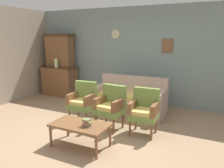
{
  "coord_description": "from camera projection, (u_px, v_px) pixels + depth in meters",
  "views": [
    {
      "loc": [
        2.28,
        -3.46,
        1.92
      ],
      "look_at": [
        0.08,
        0.98,
        0.85
      ],
      "focal_mm": 36.35,
      "sensor_mm": 36.0,
      "label": 1
    }
  ],
  "objects": [
    {
      "name": "vase_on_cabinet",
      "position": [
        56.0,
        63.0,
        7.06
      ],
      "size": [
        0.12,
        0.12,
        0.27
      ],
      "primitive_type": "cylinder",
      "color": "#B6C488",
      "rests_on": "side_cabinet"
    },
    {
      "name": "book_stack_on_table",
      "position": [
        87.0,
        123.0,
        3.81
      ],
      "size": [
        0.16,
        0.12,
        0.13
      ],
      "color": "#627249",
      "rests_on": "coffee_table"
    },
    {
      "name": "wall_back_with_decor",
      "position": [
        135.0,
        56.0,
        6.44
      ],
      "size": [
        6.4,
        0.09,
        2.7
      ],
      "color": "gray",
      "rests_on": "ground"
    },
    {
      "name": "side_cabinet",
      "position": [
        60.0,
        81.0,
        7.37
      ],
      "size": [
        1.16,
        0.55,
        0.93
      ],
      "color": "brown",
      "rests_on": "ground"
    },
    {
      "name": "armchair_by_doorway",
      "position": [
        111.0,
        105.0,
        4.7
      ],
      "size": [
        0.56,
        0.53,
        0.9
      ],
      "color": "olive",
      "rests_on": "ground"
    },
    {
      "name": "armchair_row_middle",
      "position": [
        144.0,
        109.0,
        4.43
      ],
      "size": [
        0.55,
        0.52,
        0.9
      ],
      "color": "olive",
      "rests_on": "ground"
    },
    {
      "name": "floral_couch",
      "position": [
        130.0,
        100.0,
        5.67
      ],
      "size": [
        1.77,
        0.81,
        0.9
      ],
      "color": "tan",
      "rests_on": "ground"
    },
    {
      "name": "coffee_table",
      "position": [
        80.0,
        126.0,
        3.92
      ],
      "size": [
        1.0,
        0.56,
        0.42
      ],
      "color": "brown",
      "rests_on": "ground"
    },
    {
      "name": "armchair_near_cabinet",
      "position": [
        83.0,
        100.0,
        5.06
      ],
      "size": [
        0.55,
        0.52,
        0.9
      ],
      "color": "olive",
      "rests_on": "ground"
    },
    {
      "name": "cabinet_upper_hutch",
      "position": [
        60.0,
        50.0,
        7.23
      ],
      "size": [
        0.99,
        0.38,
        1.03
      ],
      "color": "brown",
      "rests_on": "side_cabinet"
    },
    {
      "name": "ground_plane",
      "position": [
        86.0,
        136.0,
        4.42
      ],
      "size": [
        7.68,
        7.68,
        0.0
      ],
      "primitive_type": "plane",
      "color": "#997A5B"
    }
  ]
}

